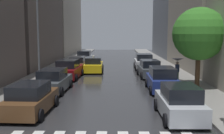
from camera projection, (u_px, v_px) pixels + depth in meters
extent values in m
cube|color=#2B2B2E|center=(111.00, 69.00, 31.93)|extent=(28.00, 72.00, 0.04)
cube|color=gray|center=(57.00, 68.00, 32.03)|extent=(3.00, 72.00, 0.15)
cube|color=gray|center=(166.00, 68.00, 31.80)|extent=(3.00, 72.00, 0.15)
cube|color=#9E9384|center=(59.00, 18.00, 54.11)|extent=(6.00, 21.56, 14.30)
cube|color=#9E9384|center=(207.00, 18.00, 31.06)|extent=(6.00, 15.41, 11.76)
cube|color=brown|center=(31.00, 102.00, 14.22)|extent=(2.02, 4.34, 0.81)
cube|color=black|center=(29.00, 90.00, 13.92)|extent=(1.72, 2.41, 0.66)
cylinder|color=black|center=(24.00, 100.00, 15.70)|extent=(0.24, 0.65, 0.64)
cylinder|color=black|center=(56.00, 101.00, 15.60)|extent=(0.24, 0.65, 0.64)
cylinder|color=black|center=(2.00, 115.00, 12.91)|extent=(0.24, 0.65, 0.64)
cylinder|color=black|center=(40.00, 116.00, 12.81)|extent=(0.24, 0.65, 0.64)
cube|color=#474C51|center=(54.00, 84.00, 19.44)|extent=(2.05, 4.50, 0.82)
cube|color=black|center=(52.00, 74.00, 19.13)|extent=(1.73, 2.50, 0.67)
cylinder|color=black|center=(47.00, 83.00, 20.98)|extent=(0.25, 0.65, 0.64)
cylinder|color=black|center=(71.00, 84.00, 20.86)|extent=(0.25, 0.65, 0.64)
cylinder|color=black|center=(34.00, 91.00, 18.10)|extent=(0.25, 0.65, 0.64)
cylinder|color=black|center=(61.00, 92.00, 17.97)|extent=(0.25, 0.65, 0.64)
cube|color=maroon|center=(69.00, 72.00, 25.15)|extent=(2.14, 4.86, 0.87)
cube|color=black|center=(68.00, 64.00, 24.82)|extent=(1.81, 2.70, 0.71)
cylinder|color=black|center=(63.00, 72.00, 26.81)|extent=(0.25, 0.65, 0.64)
cylinder|color=black|center=(82.00, 72.00, 26.69)|extent=(0.25, 0.65, 0.64)
cylinder|color=black|center=(54.00, 77.00, 23.69)|extent=(0.25, 0.65, 0.64)
cylinder|color=black|center=(76.00, 78.00, 23.57)|extent=(0.25, 0.65, 0.64)
cube|color=brown|center=(78.00, 65.00, 30.88)|extent=(1.84, 4.61, 0.75)
cube|color=black|center=(77.00, 59.00, 30.57)|extent=(1.61, 2.54, 0.62)
cylinder|color=black|center=(72.00, 65.00, 32.43)|extent=(0.23, 0.64, 0.64)
cylinder|color=black|center=(87.00, 65.00, 32.41)|extent=(0.23, 0.64, 0.64)
cylinder|color=black|center=(68.00, 69.00, 29.42)|extent=(0.23, 0.64, 0.64)
cylinder|color=black|center=(84.00, 69.00, 29.40)|extent=(0.23, 0.64, 0.64)
cube|color=#B2B7BF|center=(84.00, 59.00, 36.88)|extent=(1.91, 4.21, 0.90)
cube|color=black|center=(84.00, 53.00, 36.57)|extent=(1.66, 2.32, 0.73)
cylinder|color=black|center=(79.00, 60.00, 38.29)|extent=(0.23, 0.64, 0.64)
cylinder|color=black|center=(92.00, 60.00, 38.28)|extent=(0.23, 0.64, 0.64)
cylinder|color=black|center=(76.00, 63.00, 35.55)|extent=(0.23, 0.64, 0.64)
cylinder|color=black|center=(90.00, 63.00, 35.54)|extent=(0.23, 0.64, 0.64)
cube|color=#B2B7BF|center=(179.00, 106.00, 13.38)|extent=(1.87, 4.11, 0.84)
cube|color=black|center=(181.00, 92.00, 13.08)|extent=(1.62, 2.27, 0.69)
cylinder|color=black|center=(157.00, 105.00, 14.75)|extent=(0.23, 0.64, 0.64)
cylinder|color=black|center=(189.00, 105.00, 14.75)|extent=(0.23, 0.64, 0.64)
cylinder|color=black|center=(166.00, 121.00, 12.08)|extent=(0.23, 0.64, 0.64)
cylinder|color=black|center=(206.00, 121.00, 12.08)|extent=(0.23, 0.64, 0.64)
cube|color=navy|center=(162.00, 83.00, 19.69)|extent=(1.89, 4.21, 0.88)
cube|color=black|center=(162.00, 72.00, 19.38)|extent=(1.66, 2.32, 0.72)
cylinder|color=black|center=(147.00, 83.00, 21.12)|extent=(0.22, 0.64, 0.64)
cylinder|color=black|center=(171.00, 83.00, 21.08)|extent=(0.22, 0.64, 0.64)
cylinder|color=black|center=(151.00, 90.00, 18.37)|extent=(0.22, 0.64, 0.64)
cylinder|color=black|center=(179.00, 91.00, 18.33)|extent=(0.22, 0.64, 0.64)
cube|color=#474C51|center=(149.00, 71.00, 25.81)|extent=(2.03, 4.28, 0.82)
cube|color=black|center=(150.00, 64.00, 25.50)|extent=(1.72, 2.38, 0.67)
cylinder|color=black|center=(138.00, 72.00, 27.18)|extent=(0.25, 0.65, 0.64)
cylinder|color=black|center=(156.00, 72.00, 27.24)|extent=(0.25, 0.65, 0.64)
cylinder|color=black|center=(142.00, 76.00, 24.44)|extent=(0.25, 0.65, 0.64)
cylinder|color=black|center=(162.00, 76.00, 24.50)|extent=(0.25, 0.65, 0.64)
cube|color=silver|center=(144.00, 64.00, 31.41)|extent=(1.97, 4.42, 0.90)
cube|color=black|center=(144.00, 57.00, 31.09)|extent=(1.73, 2.43, 0.74)
cylinder|color=black|center=(135.00, 65.00, 32.92)|extent=(0.22, 0.64, 0.64)
cylinder|color=black|center=(150.00, 65.00, 32.87)|extent=(0.22, 0.64, 0.64)
cylinder|color=black|center=(136.00, 68.00, 30.03)|extent=(0.22, 0.64, 0.64)
cylinder|color=black|center=(154.00, 68.00, 29.99)|extent=(0.22, 0.64, 0.64)
cube|color=yellow|center=(94.00, 67.00, 29.14)|extent=(1.97, 4.48, 0.80)
cube|color=black|center=(93.00, 60.00, 28.83)|extent=(1.70, 2.48, 0.65)
cube|color=#F2EDCC|center=(93.00, 56.00, 28.78)|extent=(0.21, 0.37, 0.18)
cylinder|color=black|center=(86.00, 67.00, 30.62)|extent=(0.24, 0.65, 0.64)
cylinder|color=black|center=(103.00, 67.00, 30.64)|extent=(0.24, 0.65, 0.64)
cylinder|color=black|center=(84.00, 71.00, 27.72)|extent=(0.24, 0.65, 0.64)
cylinder|color=black|center=(102.00, 71.00, 27.73)|extent=(0.24, 0.65, 0.64)
cylinder|color=#38513D|center=(177.00, 76.00, 22.89)|extent=(0.28, 0.28, 0.79)
cylinder|color=navy|center=(177.00, 68.00, 22.80)|extent=(0.36, 0.36, 0.62)
sphere|color=tan|center=(177.00, 63.00, 22.75)|extent=(0.25, 0.25, 0.25)
cone|color=black|center=(178.00, 60.00, 22.71)|extent=(1.00, 1.00, 0.20)
cylinder|color=#333338|center=(177.00, 64.00, 22.76)|extent=(0.02, 0.02, 0.72)
cylinder|color=#513823|center=(197.00, 72.00, 20.41)|extent=(0.36, 0.36, 2.32)
sphere|color=#337525|center=(199.00, 34.00, 20.05)|extent=(3.97, 3.97, 3.97)
cylinder|color=#595B60|center=(38.00, 40.00, 21.15)|extent=(0.16, 0.16, 6.99)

